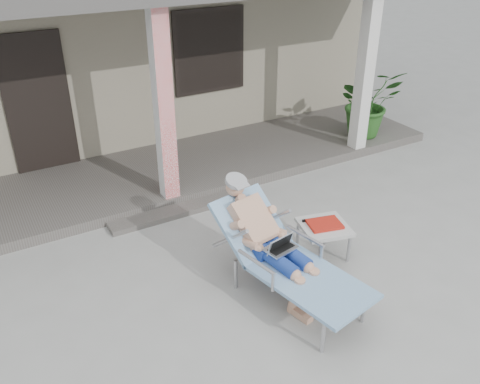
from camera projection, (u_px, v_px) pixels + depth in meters
ground at (245, 285)px, 5.75m from camera, size 60.00×60.00×0.00m
house at (78, 34)px, 9.90m from camera, size 10.40×5.40×3.30m
porch_deck at (149, 176)px, 8.00m from camera, size 10.00×2.00×0.15m
porch_step at (179, 210)px, 7.14m from camera, size 2.00×0.30×0.07m
lounger at (278, 231)px, 5.31m from camera, size 1.07×2.01×1.26m
side_table at (324, 228)px, 6.03m from camera, size 0.67×0.67×0.50m
potted_palm at (368, 102)px, 9.05m from camera, size 1.31×1.20×1.23m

